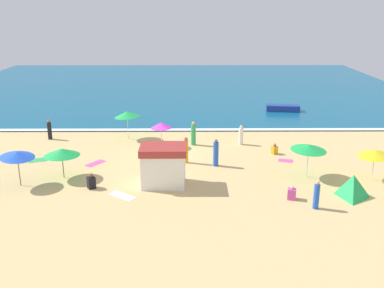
% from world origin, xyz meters
% --- Properties ---
extents(ground_plane, '(60.00, 60.00, 0.00)m').
position_xyz_m(ground_plane, '(0.00, 0.00, 0.00)').
color(ground_plane, '#D8B775').
extents(ocean_water, '(60.00, 44.00, 0.10)m').
position_xyz_m(ocean_water, '(0.00, 28.00, 0.05)').
color(ocean_water, '#0F567A').
rests_on(ocean_water, ground_plane).
extents(wave_breaker_foam, '(57.00, 0.70, 0.01)m').
position_xyz_m(wave_breaker_foam, '(0.00, 6.30, 0.10)').
color(wave_breaker_foam, white).
rests_on(wave_breaker_foam, ocean_water).
extents(lifeguard_cabana, '(2.79, 2.13, 2.48)m').
position_xyz_m(lifeguard_cabana, '(0.15, -5.82, 1.27)').
color(lifeguard_cabana, white).
rests_on(lifeguard_cabana, ground_plane).
extents(beach_umbrella_0, '(3.16, 3.16, 2.22)m').
position_xyz_m(beach_umbrella_0, '(9.22, -4.63, 1.98)').
color(beach_umbrella_0, silver).
rests_on(beach_umbrella_0, ground_plane).
extents(beach_umbrella_1, '(2.58, 2.56, 2.38)m').
position_xyz_m(beach_umbrella_1, '(-3.32, 3.89, 2.09)').
color(beach_umbrella_1, silver).
rests_on(beach_umbrella_1, ground_plane).
extents(beach_umbrella_2, '(2.82, 2.81, 2.26)m').
position_xyz_m(beach_umbrella_2, '(-8.60, -5.87, 1.98)').
color(beach_umbrella_2, '#4C3823').
rests_on(beach_umbrella_2, ground_plane).
extents(beach_umbrella_3, '(1.63, 1.62, 1.98)m').
position_xyz_m(beach_umbrella_3, '(-0.44, 1.71, 1.74)').
color(beach_umbrella_3, silver).
rests_on(beach_umbrella_3, ground_plane).
extents(beach_umbrella_4, '(2.73, 2.72, 2.09)m').
position_xyz_m(beach_umbrella_4, '(13.20, -5.17, 1.80)').
color(beach_umbrella_4, silver).
rests_on(beach_umbrella_4, ground_plane).
extents(beach_umbrella_5, '(3.09, 3.10, 1.96)m').
position_xyz_m(beach_umbrella_5, '(-6.30, -4.61, 1.72)').
color(beach_umbrella_5, '#4C3823').
rests_on(beach_umbrella_5, ground_plane).
extents(beach_tent, '(1.97, 2.36, 1.28)m').
position_xyz_m(beach_tent, '(11.11, -7.51, 0.64)').
color(beach_tent, green).
rests_on(beach_tent, ground_plane).
extents(beachgoer_1, '(0.50, 0.50, 1.90)m').
position_xyz_m(beachgoer_1, '(3.52, -2.52, 0.89)').
color(beachgoer_1, blue).
rests_on(beachgoer_1, ground_plane).
extents(beachgoer_2, '(0.36, 0.36, 1.85)m').
position_xyz_m(beachgoer_2, '(1.48, -1.87, 0.90)').
color(beachgoer_2, orange).
rests_on(beachgoer_2, ground_plane).
extents(beachgoer_4, '(0.59, 0.59, 0.96)m').
position_xyz_m(beachgoer_4, '(-4.17, -6.35, 0.41)').
color(beachgoer_4, black).
rests_on(beachgoer_4, ground_plane).
extents(beachgoer_5, '(0.31, 0.31, 1.72)m').
position_xyz_m(beachgoer_5, '(-0.79, -2.78, 0.83)').
color(beachgoer_5, orange).
rests_on(beachgoer_5, ground_plane).
extents(beachgoer_6, '(0.50, 0.50, 1.89)m').
position_xyz_m(beachgoer_6, '(2.04, 2.21, 0.89)').
color(beachgoer_6, green).
rests_on(beachgoer_6, ground_plane).
extents(beachgoer_7, '(0.50, 0.50, 0.80)m').
position_xyz_m(beachgoer_7, '(8.02, -0.04, 0.34)').
color(beachgoer_7, orange).
rests_on(beachgoer_7, ground_plane).
extents(beachgoer_8, '(0.37, 0.37, 1.65)m').
position_xyz_m(beachgoer_8, '(-9.73, 3.82, 0.78)').
color(beachgoer_8, black).
rests_on(beachgoer_8, ground_plane).
extents(beachgoer_9, '(0.56, 0.56, 0.82)m').
position_xyz_m(beachgoer_9, '(7.51, -7.96, 0.34)').
color(beachgoer_9, '#D84CA5').
rests_on(beachgoer_9, ground_plane).
extents(beachgoer_10, '(0.50, 0.50, 1.57)m').
position_xyz_m(beachgoer_10, '(5.79, 2.30, 0.73)').
color(beachgoer_10, white).
rests_on(beachgoer_10, ground_plane).
extents(beachgoer_11, '(0.32, 0.32, 1.60)m').
position_xyz_m(beachgoer_11, '(8.54, -9.16, 0.75)').
color(beachgoer_11, blue).
rests_on(beachgoer_11, ground_plane).
extents(beach_towel_0, '(1.75, 1.55, 0.01)m').
position_xyz_m(beach_towel_0, '(-2.16, -7.48, 0.01)').
color(beach_towel_0, white).
rests_on(beach_towel_0, ground_plane).
extents(beach_towel_1, '(1.39, 1.61, 0.01)m').
position_xyz_m(beach_towel_1, '(-4.83, -2.00, 0.01)').
color(beach_towel_1, '#D84CA5').
rests_on(beach_towel_1, ground_plane).
extents(beach_towel_2, '(1.48, 1.26, 0.01)m').
position_xyz_m(beach_towel_2, '(-9.06, -1.31, 0.01)').
color(beach_towel_2, green).
rests_on(beach_towel_2, ground_plane).
extents(beach_towel_3, '(1.17, 0.94, 0.01)m').
position_xyz_m(beach_towel_3, '(8.55, -1.54, 0.01)').
color(beach_towel_3, '#D84CA5').
rests_on(beach_towel_3, ground_plane).
extents(small_boat_0, '(3.49, 1.55, 0.62)m').
position_xyz_m(small_boat_0, '(11.40, 13.35, 0.41)').
color(small_boat_0, navy).
rests_on(small_boat_0, ocean_water).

